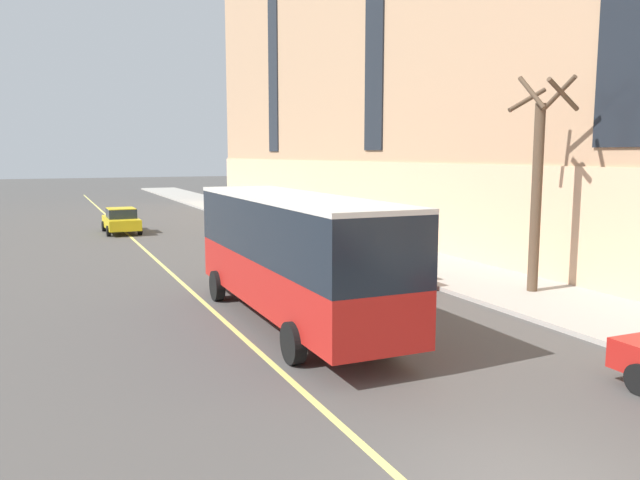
% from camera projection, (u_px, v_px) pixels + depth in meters
% --- Properties ---
extents(city_bus, '(2.79, 10.77, 3.69)m').
position_uv_depth(city_bus, '(292.00, 250.00, 17.58)').
color(city_bus, red).
rests_on(city_bus, ground).
extents(parked_car_red_0, '(1.99, 4.29, 1.56)m').
position_uv_depth(parked_car_red_0, '(382.00, 263.00, 23.46)').
color(parked_car_red_0, '#B21E19').
rests_on(parked_car_red_0, ground).
extents(parked_car_champagne_3, '(2.02, 4.62, 1.56)m').
position_uv_depth(parked_car_champagne_3, '(310.00, 241.00, 29.30)').
color(parked_car_champagne_3, '#BCAD89').
rests_on(parked_car_champagne_3, ground).
extents(parked_car_champagne_5, '(2.04, 4.47, 1.56)m').
position_uv_depth(parked_car_champagne_5, '(251.00, 222.00, 37.72)').
color(parked_car_champagne_5, '#BCAD89').
rests_on(parked_car_champagne_5, ground).
extents(taxi_cab, '(2.05, 4.40, 1.56)m').
position_uv_depth(taxi_cab, '(121.00, 220.00, 38.36)').
color(taxi_cab, yellow).
rests_on(taxi_cab, ground).
extents(street_tree_far_uptown, '(1.71, 1.89, 7.24)m').
position_uv_depth(street_tree_far_uptown, '(538.00, 181.00, 20.99)').
color(street_tree_far_uptown, brown).
rests_on(street_tree_far_uptown, sidewalk).
extents(fire_hydrant, '(0.42, 0.24, 0.72)m').
position_uv_depth(fire_hydrant, '(366.00, 251.00, 28.12)').
color(fire_hydrant, red).
rests_on(fire_hydrant, sidewalk).
extents(lane_centerline, '(0.16, 140.00, 0.01)m').
position_uv_depth(lane_centerline, '(339.00, 424.00, 11.23)').
color(lane_centerline, '#E0D66B').
rests_on(lane_centerline, ground).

